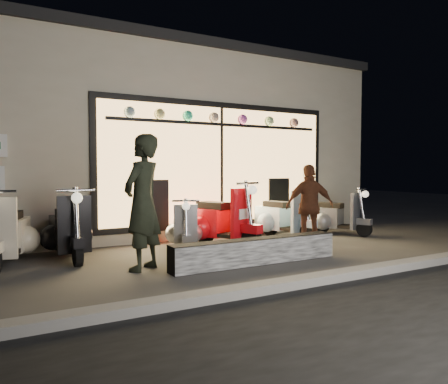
# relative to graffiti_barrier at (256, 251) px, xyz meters

# --- Properties ---
(ground) EXTENTS (40.00, 40.00, 0.00)m
(ground) POSITION_rel_graffiti_barrier_xyz_m (0.02, 0.65, -0.20)
(ground) COLOR #383533
(ground) RESTS_ON ground
(kerb) EXTENTS (40.00, 0.25, 0.12)m
(kerb) POSITION_rel_graffiti_barrier_xyz_m (0.02, -1.35, -0.14)
(kerb) COLOR slate
(kerb) RESTS_ON ground
(shop_building) EXTENTS (10.20, 6.23, 4.20)m
(shop_building) POSITION_rel_graffiti_barrier_xyz_m (0.03, 5.63, 1.90)
(shop_building) COLOR beige
(shop_building) RESTS_ON ground
(graffiti_barrier) EXTENTS (2.82, 0.28, 0.40)m
(graffiti_barrier) POSITION_rel_graffiti_barrier_xyz_m (0.00, 0.00, 0.00)
(graffiti_barrier) COLOR black
(graffiti_barrier) RESTS_ON ground
(scooter_silver) EXTENTS (0.71, 1.25, 0.91)m
(scooter_silver) POSITION_rel_graffiti_barrier_xyz_m (-0.43, 1.73, 0.16)
(scooter_silver) COLOR black
(scooter_silver) RESTS_ON ground
(scooter_red) EXTENTS (0.90, 1.64, 1.18)m
(scooter_red) POSITION_rel_graffiti_barrier_xyz_m (0.28, 1.81, 0.27)
(scooter_red) COLOR black
(scooter_red) RESTS_ON ground
(scooter_black) EXTENTS (0.50, 1.54, 1.11)m
(scooter_black) POSITION_rel_graffiti_barrier_xyz_m (-2.41, 1.99, 0.25)
(scooter_black) COLOR black
(scooter_black) RESTS_ON ground
(scooter_cream) EXTENTS (0.78, 1.57, 1.12)m
(scooter_cream) POSITION_rel_graffiti_barrier_xyz_m (-3.30, 2.02, 0.25)
(scooter_cream) COLOR black
(scooter_cream) RESTS_ON ground
(scooter_blue) EXTENTS (0.68, 1.53, 1.08)m
(scooter_blue) POSITION_rel_graffiti_barrier_xyz_m (1.94, 2.03, 0.24)
(scooter_blue) COLOR black
(scooter_blue) RESTS_ON ground
(scooter_grey) EXTENTS (0.82, 1.36, 1.00)m
(scooter_grey) POSITION_rel_graffiti_barrier_xyz_m (3.25, 1.79, 0.20)
(scooter_grey) COLOR black
(scooter_grey) RESTS_ON ground
(man) EXTENTS (0.85, 0.81, 1.96)m
(man) POSITION_rel_graffiti_barrier_xyz_m (-1.63, 0.49, 0.78)
(man) COLOR black
(man) RESTS_ON ground
(woman) EXTENTS (0.98, 0.69, 1.55)m
(woman) POSITION_rel_graffiti_barrier_xyz_m (1.67, 0.72, 0.57)
(woman) COLOR #552C1A
(woman) RESTS_ON ground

